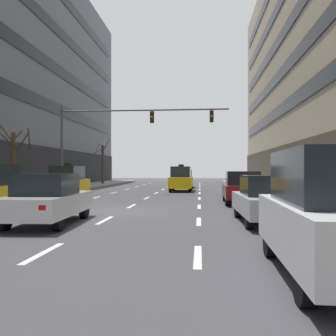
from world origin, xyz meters
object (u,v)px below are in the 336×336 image
object	(u,v)px
taxi_driving_3	(181,179)
traffic_signal_0	(121,127)
street_tree_2	(14,161)
street_tree_1	(103,163)
car_parked_0	(334,214)
taxi_driving_4	(183,179)
car_parked_2	(242,188)
car_driving_2	(48,199)
taxi_driving_1	(68,182)
car_parked_1	(266,200)

from	to	relation	value
taxi_driving_3	traffic_signal_0	bearing A→B (deg)	-141.34
street_tree_2	street_tree_1	bearing A→B (deg)	90.16
traffic_signal_0	street_tree_1	world-z (taller)	traffic_signal_0
car_parked_0	taxi_driving_4	bearing A→B (deg)	97.47
car_parked_2	street_tree_1	size ratio (longest dim) A/B	0.86
car_driving_2	taxi_driving_1	bearing A→B (deg)	107.51
taxi_driving_3	street_tree_2	bearing A→B (deg)	-140.30
taxi_driving_3	car_parked_0	bearing A→B (deg)	-80.87
car_parked_0	street_tree_2	distance (m)	20.47
taxi_driving_3	car_parked_0	xyz separation A→B (m)	(3.76, -23.41, 0.04)
taxi_driving_3	traffic_signal_0	distance (m)	6.70
traffic_signal_0	street_tree_2	xyz separation A→B (m)	(-5.68, -4.85, -2.59)
street_tree_1	car_parked_1	bearing A→B (deg)	-65.13
taxi_driving_4	traffic_signal_0	xyz separation A→B (m)	(-4.13, -9.61, 4.05)
car_parked_1	traffic_signal_0	size ratio (longest dim) A/B	0.34
taxi_driving_4	car_parked_2	bearing A→B (deg)	-76.79
taxi_driving_4	car_parked_2	world-z (taller)	taxi_driving_4
car_driving_2	car_parked_2	bearing A→B (deg)	47.57
car_driving_2	taxi_driving_3	size ratio (longest dim) A/B	1.06
taxi_driving_3	car_driving_2	bearing A→B (deg)	-100.61
street_tree_1	street_tree_2	bearing A→B (deg)	-89.84
taxi_driving_3	taxi_driving_4	world-z (taller)	taxi_driving_3
taxi_driving_1	car_parked_2	xyz separation A→B (m)	(10.52, -2.81, -0.17)
taxi_driving_1	taxi_driving_3	world-z (taller)	taxi_driving_3
taxi_driving_3	car_parked_0	distance (m)	23.71
taxi_driving_1	car_parked_0	size ratio (longest dim) A/B	0.96
taxi_driving_4	traffic_signal_0	bearing A→B (deg)	-113.26
taxi_driving_1	car_parked_2	world-z (taller)	taxi_driving_1
car_parked_2	traffic_signal_0	xyz separation A→B (m)	(-8.02, 6.93, 4.07)
car_driving_2	street_tree_2	bearing A→B (deg)	123.34
car_parked_0	car_parked_1	bearing A→B (deg)	89.99
taxi_driving_3	taxi_driving_4	bearing A→B (deg)	91.14
taxi_driving_4	car_parked_0	xyz separation A→B (m)	(3.89, -29.61, 0.20)
car_parked_1	car_parked_0	bearing A→B (deg)	-90.01
car_parked_1	car_parked_2	bearing A→B (deg)	90.02
car_parked_0	taxi_driving_1	bearing A→B (deg)	123.53
car_parked_2	street_tree_2	size ratio (longest dim) A/B	1.00
car_parked_0	traffic_signal_0	bearing A→B (deg)	111.84
car_parked_1	street_tree_1	size ratio (longest dim) A/B	0.81
taxi_driving_1	car_parked_1	distance (m)	14.40
street_tree_2	taxi_driving_3	bearing A→B (deg)	39.70
taxi_driving_3	car_parked_1	xyz separation A→B (m)	(3.76, -17.35, -0.23)
car_parked_1	taxi_driving_1	bearing A→B (deg)	136.98
taxi_driving_4	car_parked_2	size ratio (longest dim) A/B	1.02
taxi_driving_3	car_parked_1	distance (m)	17.75
car_driving_2	taxi_driving_3	xyz separation A→B (m)	(3.40, 18.18, 0.20)
taxi_driving_1	car_driving_2	size ratio (longest dim) A/B	0.94
car_parked_1	street_tree_1	xyz separation A→B (m)	(-13.76, 29.68, 1.78)
car_parked_2	street_tree_2	world-z (taller)	street_tree_2
taxi_driving_4	taxi_driving_3	bearing A→B (deg)	-88.86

